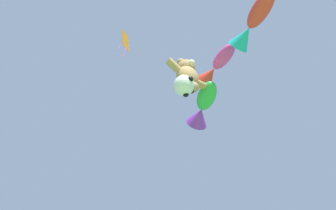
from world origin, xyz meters
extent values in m
ellipsoid|color=tan|center=(1.18, 4.75, 11.59)|extent=(1.02, 0.87, 1.25)
sphere|color=tan|center=(1.18, 4.75, 12.52)|extent=(0.86, 0.86, 0.86)
sphere|color=beige|center=(1.18, 4.38, 12.45)|extent=(0.36, 0.36, 0.36)
sphere|color=tan|center=(0.87, 4.75, 12.85)|extent=(0.35, 0.35, 0.35)
cylinder|color=tan|center=(0.43, 4.75, 11.81)|extent=(0.74, 0.33, 0.58)
sphere|color=tan|center=(0.89, 4.75, 11.00)|extent=(0.46, 0.46, 0.46)
sphere|color=tan|center=(1.48, 4.75, 12.85)|extent=(0.35, 0.35, 0.35)
cylinder|color=tan|center=(1.92, 4.75, 11.81)|extent=(0.74, 0.33, 0.58)
sphere|color=tan|center=(1.46, 4.75, 11.00)|extent=(0.46, 0.46, 0.46)
sphere|color=white|center=(0.86, 4.70, 10.40)|extent=(0.83, 0.83, 0.83)
sphere|color=black|center=(1.24, 4.70, 10.40)|extent=(0.23, 0.23, 0.23)
sphere|color=black|center=(0.78, 4.95, 10.67)|extent=(0.23, 0.23, 0.23)
sphere|color=black|center=(0.86, 4.32, 10.34)|extent=(0.23, 0.23, 0.23)
sphere|color=black|center=(1.04, 4.83, 10.09)|extent=(0.23, 0.23, 0.23)
ellipsoid|color=green|center=(2.66, 5.08, 11.98)|extent=(1.41, 1.77, 0.73)
cone|color=purple|center=(3.15, 6.19, 11.98)|extent=(1.32, 1.21, 1.07)
sphere|color=black|center=(2.46, 4.62, 12.17)|extent=(0.19, 0.19, 0.19)
ellipsoid|color=#E53F9E|center=(2.22, 3.28, 12.67)|extent=(0.77, 1.46, 0.56)
cone|color=red|center=(2.31, 4.37, 12.67)|extent=(0.88, 0.84, 0.82)
sphere|color=black|center=(2.18, 2.83, 12.81)|extent=(0.14, 0.14, 0.14)
ellipsoid|color=red|center=(1.68, 0.85, 11.89)|extent=(1.04, 1.71, 0.60)
cone|color=#19ADB2|center=(1.95, 2.05, 11.89)|extent=(1.06, 1.05, 0.89)
cube|color=orange|center=(-1.62, 6.24, 14.96)|extent=(1.05, 0.89, 1.35)
cylinder|color=purple|center=(-1.79, 6.19, 13.76)|extent=(0.03, 0.22, 1.54)
cylinder|color=purple|center=(-1.44, 6.26, 13.65)|extent=(0.03, 0.15, 1.77)
camera|label=1|loc=(-2.56, 1.26, 1.29)|focal=28.00mm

